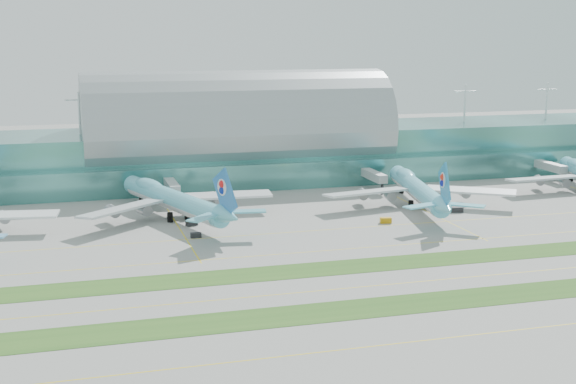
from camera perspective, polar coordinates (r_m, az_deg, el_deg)
name	(u,v)px	position (r m, az deg, el deg)	size (l,w,h in m)	color
ground	(349,269)	(200.05, 4.33, -5.50)	(700.00, 700.00, 0.00)	gray
terminal	(237,144)	(318.48, -3.63, 3.42)	(340.00, 69.10, 36.00)	#3D7A75
grass_strip_near	(393,305)	(175.33, 7.50, -8.00)	(420.00, 12.00, 0.08)	#2D591E
grass_strip_far	(346,267)	(201.83, 4.13, -5.33)	(420.00, 12.00, 0.08)	#2D591E
taxiline_a	(435,339)	(158.37, 10.40, -10.26)	(420.00, 0.35, 0.01)	yellow
taxiline_b	(369,286)	(187.58, 5.81, -6.68)	(420.00, 0.35, 0.01)	yellow
taxiline_c	(326,251)	(216.35, 2.68, -4.18)	(420.00, 0.35, 0.01)	yellow
taxiline_d	(302,231)	(236.62, 0.99, -2.82)	(420.00, 0.35, 0.01)	yellow
airliner_b	(172,198)	(254.73, -8.25, -0.44)	(63.22, 73.47, 20.83)	#5FBFD2
airliner_c	(417,188)	(272.63, 9.16, 0.28)	(64.33, 73.94, 20.47)	#66C9E1
gse_c	(196,235)	(230.99, -6.57, -3.07)	(3.06, 1.70, 1.40)	black
gse_d	(192,223)	(245.26, -6.86, -2.22)	(3.40, 1.88, 1.49)	black
gse_e	(386,220)	(248.49, 6.97, -2.01)	(3.43, 1.82, 1.75)	#BE850B
gse_f	(457,210)	(267.10, 11.92, -1.24)	(3.83, 1.79, 1.75)	black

